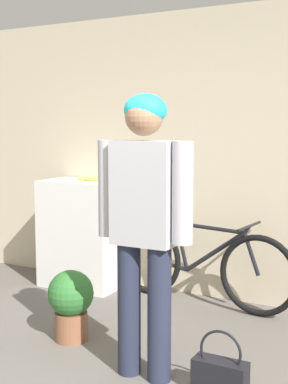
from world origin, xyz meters
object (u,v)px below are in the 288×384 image
object	(u,v)px
person	(144,213)
bicycle	(200,264)
handbag	(220,375)
potted_plant	(71,301)
banana	(92,179)

from	to	relation	value
person	bicycle	xyz separation A→B (m)	(-0.23, 1.44, -0.68)
person	handbag	bearing A→B (deg)	0.05
bicycle	potted_plant	distance (m)	1.30
bicycle	person	bearing A→B (deg)	-76.13
person	banana	xyz separation A→B (m)	(-1.34, 1.43, 0.02)
banana	potted_plant	world-z (taller)	banana
person	potted_plant	size ratio (longest dim) A/B	3.36
person	bicycle	bearing A→B (deg)	98.47
person	bicycle	world-z (taller)	person
potted_plant	person	bearing A→B (deg)	-18.54
banana	potted_plant	bearing A→B (deg)	-63.20
person	banana	world-z (taller)	person
handbag	potted_plant	xyz separation A→B (m)	(-1.25, 0.25, 0.17)
bicycle	potted_plant	xyz separation A→B (m)	(-0.52, -1.19, -0.07)
banana	potted_plant	distance (m)	1.53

